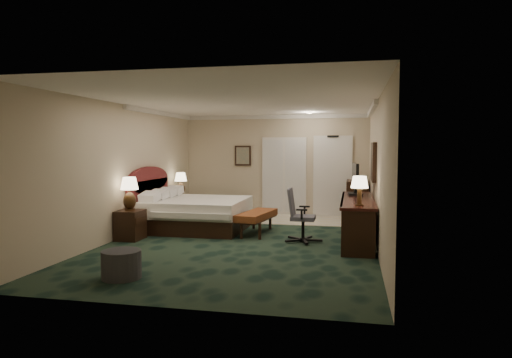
% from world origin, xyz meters
% --- Properties ---
extents(floor, '(5.00, 7.50, 0.00)m').
position_xyz_m(floor, '(0.00, 0.00, 0.00)').
color(floor, black).
rests_on(floor, ground).
extents(ceiling, '(5.00, 7.50, 0.00)m').
position_xyz_m(ceiling, '(0.00, 0.00, 2.70)').
color(ceiling, white).
rests_on(ceiling, wall_back).
extents(wall_back, '(5.00, 0.00, 2.70)m').
position_xyz_m(wall_back, '(0.00, 3.75, 1.35)').
color(wall_back, '#C4AE93').
rests_on(wall_back, ground).
extents(wall_front, '(5.00, 0.00, 2.70)m').
position_xyz_m(wall_front, '(0.00, -3.75, 1.35)').
color(wall_front, '#C4AE93').
rests_on(wall_front, ground).
extents(wall_left, '(0.00, 7.50, 2.70)m').
position_xyz_m(wall_left, '(-2.50, 0.00, 1.35)').
color(wall_left, '#C4AE93').
rests_on(wall_left, ground).
extents(wall_right, '(0.00, 7.50, 2.70)m').
position_xyz_m(wall_right, '(2.50, 0.00, 1.35)').
color(wall_right, '#C4AE93').
rests_on(wall_right, ground).
extents(crown_molding, '(5.00, 7.50, 0.10)m').
position_xyz_m(crown_molding, '(0.00, 0.00, 2.65)').
color(crown_molding, silver).
rests_on(crown_molding, wall_back).
extents(tile_patch, '(3.20, 1.70, 0.01)m').
position_xyz_m(tile_patch, '(0.90, 2.90, 0.01)').
color(tile_patch, beige).
rests_on(tile_patch, ground).
extents(headboard, '(0.12, 2.00, 1.40)m').
position_xyz_m(headboard, '(-2.44, 1.00, 0.70)').
color(headboard, '#461210').
rests_on(headboard, ground).
extents(entry_door, '(1.02, 0.06, 2.18)m').
position_xyz_m(entry_door, '(1.55, 3.72, 1.05)').
color(entry_door, silver).
rests_on(entry_door, ground).
extents(closet_doors, '(1.20, 0.06, 2.10)m').
position_xyz_m(closet_doors, '(0.25, 3.71, 1.05)').
color(closet_doors, '#B7B5AF').
rests_on(closet_doors, ground).
extents(wall_art, '(0.45, 0.06, 0.55)m').
position_xyz_m(wall_art, '(-0.90, 3.71, 1.60)').
color(wall_art, slate).
rests_on(wall_art, wall_back).
extents(wall_mirror, '(0.05, 0.95, 0.75)m').
position_xyz_m(wall_mirror, '(2.46, 0.60, 1.55)').
color(wall_mirror, white).
rests_on(wall_mirror, wall_right).
extents(bed, '(2.14, 1.98, 0.68)m').
position_xyz_m(bed, '(-1.33, 1.11, 0.34)').
color(bed, silver).
rests_on(bed, ground).
extents(nightstand_near, '(0.47, 0.54, 0.58)m').
position_xyz_m(nightstand_near, '(-2.25, -0.27, 0.29)').
color(nightstand_near, black).
rests_on(nightstand_near, ground).
extents(nightstand_far, '(0.48, 0.55, 0.60)m').
position_xyz_m(nightstand_far, '(-2.24, 2.46, 0.30)').
color(nightstand_far, black).
rests_on(nightstand_far, ground).
extents(lamp_near, '(0.41, 0.41, 0.66)m').
position_xyz_m(lamp_near, '(-2.26, -0.26, 0.91)').
color(lamp_near, black).
rests_on(lamp_near, nightstand_near).
extents(lamp_far, '(0.34, 0.34, 0.59)m').
position_xyz_m(lamp_far, '(-2.25, 2.49, 0.89)').
color(lamp_far, black).
rests_on(lamp_far, nightstand_far).
extents(bed_bench, '(0.70, 1.44, 0.47)m').
position_xyz_m(bed_bench, '(0.09, 0.84, 0.23)').
color(bed_bench, maroon).
rests_on(bed_bench, ground).
extents(ottoman, '(0.66, 0.66, 0.39)m').
position_xyz_m(ottoman, '(-1.09, -2.77, 0.20)').
color(ottoman, '#303030').
rests_on(ottoman, ground).
extents(desk, '(0.62, 2.89, 0.83)m').
position_xyz_m(desk, '(2.17, 0.52, 0.42)').
color(desk, black).
rests_on(desk, ground).
extents(tv, '(0.15, 0.86, 0.67)m').
position_xyz_m(tv, '(2.12, 1.17, 1.17)').
color(tv, black).
rests_on(tv, desk).
extents(desk_lamp, '(0.38, 0.38, 0.52)m').
position_xyz_m(desk_lamp, '(2.18, -0.59, 1.09)').
color(desk_lamp, black).
rests_on(desk_lamp, desk).
extents(desk_chair, '(0.61, 0.57, 1.04)m').
position_xyz_m(desk_chair, '(1.14, 0.20, 0.52)').
color(desk_chair, '#484856').
rests_on(desk_chair, ground).
extents(minibar, '(0.52, 0.94, 1.00)m').
position_xyz_m(minibar, '(2.19, 3.20, 0.50)').
color(minibar, black).
rests_on(minibar, ground).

